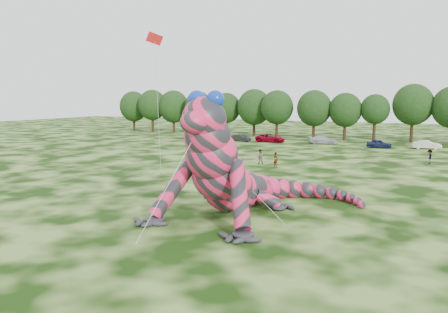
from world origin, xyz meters
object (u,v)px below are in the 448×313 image
car_5 (427,145)px  tree_2 (174,112)px  tree_7 (314,115)px  tree_9 (375,118)px  tree_4 (226,114)px  spectator_2 (430,157)px  tree_1 (152,111)px  car_2 (270,138)px  spectator_0 (276,160)px  spectator_1 (260,157)px  car_4 (379,144)px  flying_kite (155,49)px  tree_5 (254,113)px  car_0 (199,135)px  tree_0 (134,111)px  tree_8 (345,117)px  spectator_4 (202,144)px  tree_6 (277,114)px  car_3 (323,140)px  tree_3 (198,113)px  car_1 (241,138)px  inflatable_gecko (236,151)px  tree_10 (413,113)px

car_5 → tree_2: bearing=70.9°
tree_7 → tree_9: bearing=2.8°
tree_4 → spectator_2: size_ratio=5.21×
tree_1 → car_2: tree_1 is taller
spectator_0 → spectator_1: (-2.52, 1.50, 0.03)m
car_4 → spectator_0: (-8.85, -25.85, 0.22)m
flying_kite → car_4: 44.51m
tree_2 → tree_4: size_ratio=1.06×
flying_kite → tree_5: (-10.31, 51.71, -7.54)m
tree_9 → car_0: bearing=-163.8°
spectator_2 → tree_0: bearing=-113.0°
tree_8 → spectator_0: (-1.59, -36.22, -3.59)m
spectator_4 → spectator_0: bearing=-2.0°
tree_5 → tree_6: size_ratio=1.03×
car_3 → spectator_2: (16.78, -17.24, 0.17)m
tree_3 → tree_6: (18.16, -0.38, 0.03)m
tree_1 → car_3: size_ratio=2.04×
tree_5 → car_5: tree_5 is taller
spectator_2 → tree_4: bearing=-124.1°
flying_kite → car_1: 42.44m
car_1 → car_4: size_ratio=0.98×
inflatable_gecko → car_3: size_ratio=3.57×
tree_4 → spectator_1: size_ratio=4.98×
tree_4 → car_5: size_ratio=2.16×
tree_9 → spectator_4: (-22.88, -24.81, -3.44)m
car_1 → spectator_2: size_ratio=2.20×
tree_8 → tree_1: bearing=178.6°
flying_kite → tree_2: flying_kite is taller
tree_1 → spectator_0: size_ratio=5.55×
tree_6 → tree_8: bearing=1.3°
tree_6 → car_1: tree_6 is taller
inflatable_gecko → car_2: 48.55m
tree_4 → car_0: tree_4 is taller
tree_10 → spectator_2: (3.04, -27.29, -4.38)m
tree_6 → car_5: size_ratio=2.26×
flying_kite → spectator_0: size_ratio=8.15×
tree_3 → tree_10: 43.14m
tree_5 → tree_8: 18.97m
spectator_1 → spectator_2: 20.83m
inflatable_gecko → car_1: 49.48m
tree_8 → tree_0: bearing=177.4°
car_4 → car_5: bearing=-83.4°
car_2 → tree_5: bearing=29.6°
inflatable_gecko → tree_7: 56.32m
tree_3 → car_4: tree_3 is taller
car_2 → car_1: bearing=95.0°
spectator_2 → tree_6: bearing=-131.9°
tree_10 → car_0: tree_10 is taller
car_0 → spectator_1: size_ratio=2.23×
spectator_4 → tree_3: bearing=153.9°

